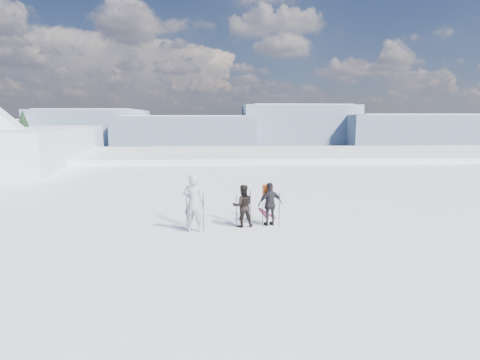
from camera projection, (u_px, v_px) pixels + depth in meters
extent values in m
plane|color=white|center=(232.00, 232.00, 71.78)|extent=(220.00, 208.01, 71.62)
cube|color=white|center=(241.00, 216.00, 40.47)|extent=(180.00, 16.00, 14.00)
plane|color=#203049|center=(222.00, 163.00, 300.48)|extent=(820.00, 820.00, 0.00)
cube|color=slate|center=(92.00, 129.00, 465.17)|extent=(130.00, 80.00, 46.00)
cube|color=white|center=(91.00, 113.00, 462.00)|extent=(110.50, 70.00, 8.00)
cube|color=slate|center=(187.00, 133.00, 443.06)|extent=(160.00, 80.00, 38.00)
cube|color=white|center=(186.00, 119.00, 440.53)|extent=(136.00, 70.00, 8.00)
cube|color=slate|center=(298.00, 126.00, 479.49)|extent=(140.00, 80.00, 52.00)
cube|color=white|center=(299.00, 108.00, 475.85)|extent=(119.00, 70.00, 8.00)
cube|color=slate|center=(408.00, 132.00, 458.27)|extent=(160.00, 80.00, 40.00)
cube|color=white|center=(409.00, 117.00, 455.58)|extent=(136.00, 70.00, 8.00)
cube|color=#2D2B28|center=(58.00, 226.00, 45.52)|extent=(21.55, 17.87, 14.25)
cone|color=black|center=(10.00, 169.00, 44.13)|extent=(6.72, 6.72, 12.00)
cone|color=black|center=(4.00, 180.00, 39.40)|extent=(6.16, 6.16, 11.00)
cone|color=black|center=(77.00, 178.00, 43.76)|extent=(5.60, 5.60, 10.00)
cone|color=black|center=(19.00, 195.00, 36.77)|extent=(5.04, 5.04, 9.00)
cone|color=black|center=(76.00, 183.00, 40.86)|extent=(5.60, 5.60, 10.00)
cone|color=black|center=(27.00, 167.00, 42.25)|extent=(7.28, 7.28, 13.00)
imported|color=#9EA3AC|center=(194.00, 203.00, 12.62)|extent=(0.79, 0.59, 1.98)
imported|color=black|center=(243.00, 206.00, 13.21)|extent=(0.79, 0.64, 1.51)
imported|color=black|center=(270.00, 204.00, 13.36)|extent=(0.98, 0.61, 1.57)
cube|color=#ED5B16|center=(268.00, 175.00, 13.43)|extent=(0.37, 0.27, 0.50)
cylinder|color=black|center=(187.00, 215.00, 12.54)|extent=(0.02, 0.02, 1.22)
cylinder|color=black|center=(204.00, 212.00, 12.64)|extent=(0.02, 0.02, 1.35)
cylinder|color=black|center=(236.00, 211.00, 13.17)|extent=(0.02, 0.02, 1.17)
cylinder|color=black|center=(250.00, 209.00, 13.11)|extent=(0.02, 0.02, 1.34)
cylinder|color=black|center=(263.00, 209.00, 13.30)|extent=(0.02, 0.02, 1.25)
cylinder|color=black|center=(279.00, 209.00, 13.33)|extent=(0.02, 0.02, 1.21)
cube|color=black|center=(263.00, 213.00, 15.19)|extent=(0.23, 1.70, 0.03)
cube|color=black|center=(267.00, 213.00, 15.20)|extent=(0.52, 1.67, 0.03)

